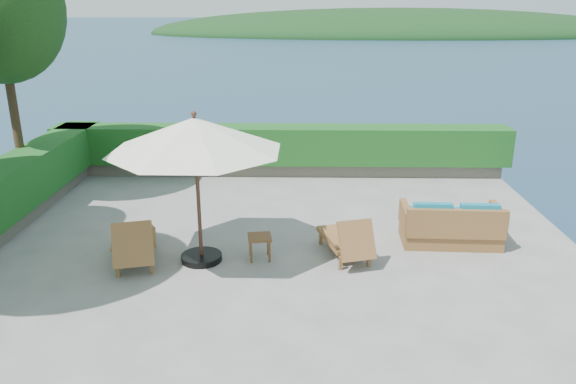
{
  "coord_description": "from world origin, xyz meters",
  "views": [
    {
      "loc": [
        0.51,
        -9.36,
        4.54
      ],
      "look_at": [
        0.3,
        0.8,
        1.1
      ],
      "focal_mm": 35.0,
      "sensor_mm": 36.0,
      "label": 1
    }
  ],
  "objects_px": {
    "lounge_left": "(134,243)",
    "side_table": "(260,240)",
    "lounge_right": "(347,239)",
    "wicker_loveseat": "(451,227)",
    "patio_umbrella": "(195,136)"
  },
  "relations": [
    {
      "from": "patio_umbrella",
      "to": "side_table",
      "type": "relative_size",
      "value": 8.46
    },
    {
      "from": "wicker_loveseat",
      "to": "patio_umbrella",
      "type": "bearing_deg",
      "value": -167.6
    },
    {
      "from": "patio_umbrella",
      "to": "side_table",
      "type": "bearing_deg",
      "value": 5.51
    },
    {
      "from": "side_table",
      "to": "lounge_right",
      "type": "bearing_deg",
      "value": 2.24
    },
    {
      "from": "lounge_left",
      "to": "lounge_right",
      "type": "height_order",
      "value": "lounge_left"
    },
    {
      "from": "wicker_loveseat",
      "to": "lounge_right",
      "type": "bearing_deg",
      "value": -159.51
    },
    {
      "from": "lounge_left",
      "to": "side_table",
      "type": "relative_size",
      "value": 3.76
    },
    {
      "from": "lounge_left",
      "to": "side_table",
      "type": "xyz_separation_m",
      "value": [
        2.26,
        0.25,
        -0.03
      ]
    },
    {
      "from": "lounge_right",
      "to": "side_table",
      "type": "height_order",
      "value": "lounge_right"
    },
    {
      "from": "side_table",
      "to": "wicker_loveseat",
      "type": "relative_size",
      "value": 0.25
    },
    {
      "from": "patio_umbrella",
      "to": "lounge_left",
      "type": "bearing_deg",
      "value": -172.82
    },
    {
      "from": "patio_umbrella",
      "to": "side_table",
      "type": "xyz_separation_m",
      "value": [
        1.08,
        0.1,
        -1.98
      ]
    },
    {
      "from": "lounge_right",
      "to": "wicker_loveseat",
      "type": "xyz_separation_m",
      "value": [
        2.1,
        0.69,
        -0.01
      ]
    },
    {
      "from": "patio_umbrella",
      "to": "lounge_right",
      "type": "xyz_separation_m",
      "value": [
        2.69,
        0.17,
        -1.98
      ]
    },
    {
      "from": "lounge_right",
      "to": "lounge_left",
      "type": "bearing_deg",
      "value": 168.94
    }
  ]
}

